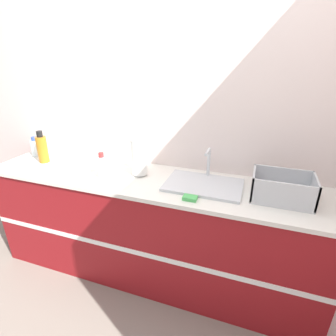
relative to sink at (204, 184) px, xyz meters
name	(u,v)px	position (x,y,z in m)	size (l,w,h in m)	color
ground_plane	(137,296)	(-0.42, -0.30, -0.92)	(12.00, 12.00, 0.00)	slate
wall_back	(162,117)	(-0.42, 0.30, 0.38)	(5.00, 0.06, 2.60)	silver
counter_cabinet	(150,228)	(-0.42, -0.02, -0.47)	(2.62, 0.59, 0.90)	maroon
sink	(204,184)	(0.00, 0.00, 0.00)	(0.53, 0.35, 0.24)	silver
paper_towel_roll	(139,157)	(-0.51, 0.02, 0.13)	(0.12, 0.12, 0.29)	#4C4C51
dish_rack	(282,190)	(0.51, -0.02, 0.05)	(0.37, 0.25, 0.17)	#B7BABF
bottle_clear	(36,148)	(-1.59, 0.10, 0.06)	(0.08, 0.08, 0.18)	silver
bottle_amber	(42,149)	(-1.40, 0.00, 0.10)	(0.09, 0.09, 0.27)	#B26B19
bottle_white_spray	(102,167)	(-0.75, -0.11, 0.07)	(0.07, 0.07, 0.20)	white
sponge	(190,198)	(-0.04, -0.22, 0.00)	(0.09, 0.06, 0.02)	#4CB259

